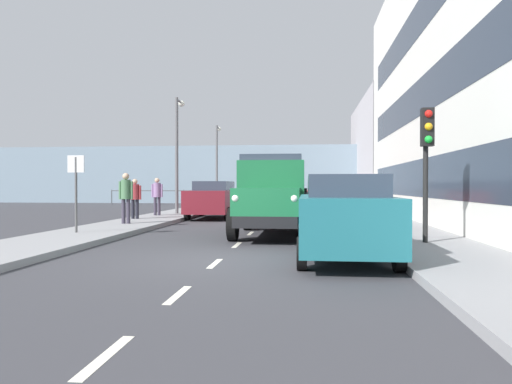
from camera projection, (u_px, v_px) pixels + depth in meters
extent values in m
plane|color=#38383D|center=(261.00, 224.00, 18.28)|extent=(80.00, 80.00, 0.00)
cube|color=gray|center=(385.00, 224.00, 17.77)|extent=(2.47, 37.87, 0.15)
cube|color=gray|center=(144.00, 222.00, 18.78)|extent=(2.47, 37.87, 0.15)
cube|color=silver|center=(106.00, 356.00, 4.13)|extent=(0.12, 1.10, 0.01)
cube|color=silver|center=(178.00, 295.00, 6.46)|extent=(0.12, 1.10, 0.01)
cube|color=silver|center=(215.00, 263.00, 9.07)|extent=(0.12, 1.10, 0.01)
cube|color=silver|center=(237.00, 245.00, 11.93)|extent=(0.12, 1.10, 0.01)
cube|color=silver|center=(251.00, 233.00, 14.85)|extent=(0.12, 1.10, 0.01)
cube|color=silver|center=(260.00, 226.00, 17.70)|extent=(0.12, 1.10, 0.01)
cube|color=silver|center=(266.00, 220.00, 20.51)|extent=(0.12, 1.10, 0.01)
cube|color=silver|center=(271.00, 216.00, 23.23)|extent=(0.12, 1.10, 0.01)
cube|color=silver|center=(274.00, 213.00, 25.62)|extent=(0.12, 1.10, 0.01)
cube|color=silver|center=(277.00, 211.00, 28.40)|extent=(0.12, 1.10, 0.01)
cube|color=silver|center=(280.00, 208.00, 31.17)|extent=(0.12, 1.10, 0.01)
cube|color=silver|center=(282.00, 207.00, 33.96)|extent=(0.12, 1.10, 0.01)
cube|color=#2D3847|center=(424.00, 178.00, 16.87)|extent=(0.08, 21.55, 1.40)
cube|color=#2D3847|center=(424.00, 95.00, 16.83)|extent=(0.08, 21.55, 1.40)
cube|color=#2D3847|center=(425.00, 11.00, 16.79)|extent=(0.08, 21.55, 1.40)
cube|color=#B7B2B7|center=(406.00, 153.00, 36.50)|extent=(7.02, 15.22, 8.13)
cube|color=gray|center=(286.00, 174.00, 40.05)|extent=(80.00, 0.80, 5.00)
cylinder|color=#4C5156|center=(471.00, 198.00, 34.99)|extent=(0.08, 0.08, 1.20)
cylinder|color=#4C5156|center=(443.00, 198.00, 35.21)|extent=(0.08, 0.08, 1.20)
cylinder|color=#4C5156|center=(416.00, 198.00, 35.42)|extent=(0.08, 0.08, 1.20)
cylinder|color=#4C5156|center=(389.00, 198.00, 35.64)|extent=(0.08, 0.08, 1.20)
cylinder|color=#4C5156|center=(362.00, 198.00, 35.85)|extent=(0.08, 0.08, 1.20)
cylinder|color=#4C5156|center=(336.00, 198.00, 36.07)|extent=(0.08, 0.08, 1.20)
cylinder|color=#4C5156|center=(310.00, 198.00, 36.28)|extent=(0.08, 0.08, 1.20)
cylinder|color=#4C5156|center=(284.00, 198.00, 36.50)|extent=(0.08, 0.08, 1.20)
cylinder|color=#4C5156|center=(258.00, 197.00, 36.71)|extent=(0.08, 0.08, 1.20)
cylinder|color=#4C5156|center=(233.00, 197.00, 36.93)|extent=(0.08, 0.08, 1.20)
cylinder|color=#4C5156|center=(208.00, 197.00, 37.14)|extent=(0.08, 0.08, 1.20)
cylinder|color=#4C5156|center=(184.00, 197.00, 37.36)|extent=(0.08, 0.08, 1.20)
cylinder|color=#4C5156|center=(159.00, 197.00, 37.57)|extent=(0.08, 0.08, 1.20)
cylinder|color=#4C5156|center=(135.00, 197.00, 37.79)|extent=(0.08, 0.08, 1.20)
cylinder|color=#4C5156|center=(112.00, 197.00, 38.01)|extent=(0.08, 0.08, 1.20)
cube|color=#4C5156|center=(284.00, 191.00, 36.49)|extent=(28.00, 0.08, 0.08)
cube|color=black|center=(273.00, 215.00, 14.35)|extent=(1.64, 5.60, 0.30)
cube|color=#196038|center=(268.00, 201.00, 12.51)|extent=(1.72, 1.90, 0.70)
cube|color=silver|center=(265.00, 204.00, 11.62)|extent=(1.16, 0.08, 0.56)
sphere|color=white|center=(294.00, 198.00, 11.53)|extent=(0.20, 0.20, 0.20)
sphere|color=white|center=(235.00, 198.00, 11.69)|extent=(0.20, 0.20, 0.20)
cube|color=#196038|center=(272.00, 180.00, 14.00)|extent=(1.93, 1.34, 1.15)
cube|color=#2D3847|center=(272.00, 164.00, 13.99)|extent=(1.78, 1.23, 0.56)
cube|color=#2D2319|center=(275.00, 206.00, 15.68)|extent=(2.10, 2.80, 0.16)
cube|color=black|center=(306.00, 197.00, 15.57)|extent=(0.08, 2.80, 0.56)
cube|color=black|center=(246.00, 197.00, 15.79)|extent=(0.08, 2.80, 0.56)
cylinder|color=black|center=(304.00, 225.00, 12.58)|extent=(0.24, 0.90, 0.90)
cylinder|color=black|center=(233.00, 225.00, 12.78)|extent=(0.24, 0.90, 0.90)
cylinder|color=black|center=(304.00, 217.00, 15.78)|extent=(0.24, 0.90, 0.90)
cylinder|color=black|center=(248.00, 217.00, 15.99)|extent=(0.24, 0.90, 0.90)
cube|color=#1E6670|center=(344.00, 220.00, 9.58)|extent=(1.78, 4.27, 1.00)
cube|color=#2D3847|center=(345.00, 186.00, 9.37)|extent=(1.46, 2.35, 0.42)
cylinder|color=black|center=(303.00, 237.00, 11.00)|extent=(0.18, 0.60, 0.60)
cylinder|color=black|center=(377.00, 238.00, 10.81)|extent=(0.18, 0.60, 0.60)
cylinder|color=black|center=(302.00, 253.00, 8.36)|extent=(0.18, 0.60, 0.60)
cylinder|color=black|center=(399.00, 255.00, 8.18)|extent=(0.18, 0.60, 0.60)
cube|color=black|center=(330.00, 207.00, 15.48)|extent=(1.77, 4.59, 1.00)
cube|color=#2D3847|center=(330.00, 186.00, 15.27)|extent=(1.45, 2.52, 0.42)
cylinder|color=black|center=(305.00, 219.00, 16.99)|extent=(0.18, 0.60, 0.60)
cylinder|color=black|center=(351.00, 220.00, 16.81)|extent=(0.18, 0.60, 0.60)
cylinder|color=black|center=(304.00, 226.00, 14.16)|extent=(0.18, 0.60, 0.60)
cylinder|color=black|center=(360.00, 226.00, 13.98)|extent=(0.18, 0.60, 0.60)
cube|color=#B21E1E|center=(324.00, 202.00, 21.21)|extent=(1.74, 4.03, 1.00)
cube|color=#2D3847|center=(324.00, 186.00, 21.00)|extent=(1.43, 2.21, 0.42)
cylinder|color=black|center=(305.00, 211.00, 22.55)|extent=(0.18, 0.60, 0.60)
cylinder|color=black|center=(340.00, 211.00, 22.37)|extent=(0.18, 0.60, 0.60)
cylinder|color=black|center=(305.00, 214.00, 20.07)|extent=(0.18, 0.60, 0.60)
cylinder|color=black|center=(344.00, 214.00, 19.89)|extent=(0.18, 0.60, 0.60)
cube|color=slate|center=(320.00, 198.00, 26.95)|extent=(1.71, 3.99, 1.00)
cube|color=#2D3847|center=(320.00, 186.00, 26.74)|extent=(1.41, 2.19, 0.42)
cylinder|color=black|center=(306.00, 206.00, 28.27)|extent=(0.18, 0.60, 0.60)
cylinder|color=black|center=(333.00, 206.00, 28.09)|extent=(0.18, 0.60, 0.60)
cylinder|color=black|center=(306.00, 208.00, 25.81)|extent=(0.18, 0.60, 0.60)
cylinder|color=black|center=(336.00, 208.00, 25.64)|extent=(0.18, 0.60, 0.60)
cube|color=maroon|center=(213.00, 201.00, 21.69)|extent=(1.86, 4.43, 1.00)
cube|color=#2D3847|center=(214.00, 186.00, 21.88)|extent=(1.53, 2.44, 0.42)
cylinder|color=black|center=(227.00, 214.00, 20.23)|extent=(0.18, 0.60, 0.60)
cylinder|color=black|center=(187.00, 214.00, 20.43)|extent=(0.18, 0.60, 0.60)
cylinder|color=black|center=(237.00, 210.00, 22.97)|extent=(0.18, 0.60, 0.60)
cylinder|color=black|center=(201.00, 210.00, 23.16)|extent=(0.18, 0.60, 0.60)
cylinder|color=#383342|center=(128.00, 211.00, 16.87)|extent=(0.14, 0.14, 0.88)
cylinder|color=#383342|center=(124.00, 211.00, 16.89)|extent=(0.14, 0.14, 0.88)
cylinder|color=#47724C|center=(126.00, 189.00, 16.87)|extent=(0.34, 0.34, 0.70)
cylinder|color=#47724C|center=(132.00, 190.00, 16.84)|extent=(0.09, 0.09, 0.64)
cylinder|color=#47724C|center=(120.00, 190.00, 16.89)|extent=(0.09, 0.09, 0.64)
sphere|color=tan|center=(126.00, 176.00, 16.86)|extent=(0.24, 0.24, 0.24)
cylinder|color=black|center=(137.00, 209.00, 19.34)|extent=(0.14, 0.14, 0.80)
cylinder|color=black|center=(133.00, 209.00, 19.36)|extent=(0.14, 0.14, 0.80)
cylinder|color=maroon|center=(135.00, 192.00, 19.34)|extent=(0.34, 0.34, 0.63)
cylinder|color=maroon|center=(140.00, 193.00, 19.32)|extent=(0.09, 0.09, 0.58)
cylinder|color=maroon|center=(130.00, 193.00, 19.37)|extent=(0.09, 0.09, 0.58)
sphere|color=tan|center=(135.00, 182.00, 19.34)|extent=(0.22, 0.22, 0.22)
cylinder|color=#383342|center=(159.00, 206.00, 21.62)|extent=(0.14, 0.14, 0.84)
cylinder|color=#383342|center=(155.00, 206.00, 21.64)|extent=(0.14, 0.14, 0.84)
cylinder|color=gray|center=(157.00, 190.00, 21.62)|extent=(0.34, 0.34, 0.66)
cylinder|color=gray|center=(162.00, 191.00, 21.60)|extent=(0.09, 0.09, 0.61)
cylinder|color=gray|center=(152.00, 191.00, 21.65)|extent=(0.09, 0.09, 0.61)
sphere|color=tan|center=(157.00, 180.00, 21.62)|extent=(0.23, 0.23, 0.23)
cylinder|color=black|center=(426.00, 176.00, 11.23)|extent=(0.12, 0.12, 3.20)
cube|color=black|center=(427.00, 127.00, 11.08)|extent=(0.28, 0.24, 0.90)
sphere|color=red|center=(429.00, 114.00, 10.95)|extent=(0.18, 0.18, 0.18)
sphere|color=orange|center=(429.00, 127.00, 10.96)|extent=(0.18, 0.18, 0.18)
sphere|color=green|center=(429.00, 139.00, 10.96)|extent=(0.18, 0.18, 0.18)
cylinder|color=#59595B|center=(177.00, 156.00, 23.04)|extent=(0.16, 0.16, 5.71)
cylinder|color=#59595B|center=(179.00, 101.00, 23.45)|extent=(0.10, 0.90, 0.10)
sphere|color=silver|center=(181.00, 104.00, 23.90)|extent=(0.32, 0.32, 0.32)
cylinder|color=#59595B|center=(217.00, 165.00, 33.39)|extent=(0.16, 0.16, 5.68)
cylinder|color=#59595B|center=(218.00, 128.00, 33.80)|extent=(0.10, 0.90, 0.10)
sphere|color=silver|center=(219.00, 129.00, 34.25)|extent=(0.32, 0.32, 0.32)
cylinder|color=#4C4C4C|center=(76.00, 195.00, 13.64)|extent=(0.07, 0.07, 2.20)
cube|color=silver|center=(76.00, 164.00, 13.63)|extent=(0.50, 0.04, 0.50)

